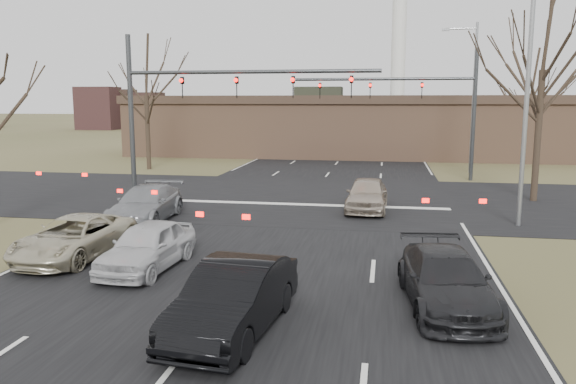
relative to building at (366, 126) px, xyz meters
name	(u,v)px	position (x,y,z in m)	size (l,w,h in m)	color
ground	(227,300)	(-2.00, -38.00, -2.67)	(360.00, 360.00, 0.00)	#494827
road_main	(356,139)	(-2.00, 22.00, -2.66)	(14.00, 300.00, 0.02)	black
road_cross	(309,198)	(-2.00, -23.00, -2.65)	(200.00, 14.00, 0.02)	black
building	(366,126)	(0.00, 0.00, 0.00)	(42.40, 10.40, 5.30)	#8B644B
mast_arm_near	(195,97)	(-7.23, -25.00, 2.41)	(12.12, 0.24, 8.00)	#383A3D
mast_arm_far	(427,98)	(4.18, -15.00, 2.35)	(11.12, 0.24, 8.00)	#383A3D
streetlight_right_near	(523,82)	(6.82, -28.00, 2.92)	(2.34, 0.25, 10.00)	gray
streetlight_right_far	(471,90)	(7.32, -11.00, 2.92)	(2.34, 0.25, 10.00)	gray
tree_right_near	(547,13)	(9.00, -22.00, 6.23)	(6.90, 6.90, 11.50)	black
tree_left_far	(145,65)	(-15.00, -13.00, 4.68)	(5.70, 5.70, 9.50)	black
tree_right_far	(532,74)	(13.00, -3.00, 4.29)	(5.40, 5.40, 9.00)	black
car_silver_suv	(74,238)	(-7.76, -35.17, -2.01)	(2.16, 4.68, 1.30)	#BEB699
car_white_sedan	(147,246)	(-5.00, -35.90, -1.97)	(1.65, 4.11, 1.40)	#BCBDBF
car_black_hatch	(234,298)	(-1.32, -39.83, -1.91)	(1.59, 4.55, 1.50)	black
car_charcoal_sedan	(446,280)	(3.27, -37.55, -2.00)	(1.87, 4.59, 1.33)	black
car_grey_ahead	(146,204)	(-7.81, -29.67, -1.95)	(2.01, 4.94, 1.43)	gray
car_silver_ahead	(367,194)	(1.00, -25.85, -1.92)	(1.75, 4.36, 1.48)	#AEA08D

